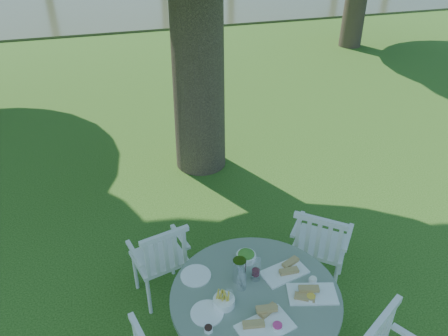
{
  "coord_description": "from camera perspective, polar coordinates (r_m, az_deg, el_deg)",
  "views": [
    {
      "loc": [
        -1.05,
        -3.49,
        3.26
      ],
      "look_at": [
        0.0,
        0.2,
        0.85
      ],
      "focal_mm": 35.0,
      "sensor_mm": 36.0,
      "label": 1
    }
  ],
  "objects": [
    {
      "name": "table",
      "position": [
        3.5,
        4.05,
        -17.88
      ],
      "size": [
        1.28,
        1.28,
        0.74
      ],
      "color": "black",
      "rests_on": "ground"
    },
    {
      "name": "chair_nw",
      "position": [
        4.0,
        -8.04,
        -11.6
      ],
      "size": [
        0.53,
        0.51,
        0.87
      ],
      "rotation": [
        0.0,
        0.0,
        -2.89
      ],
      "color": "silver",
      "rests_on": "ground"
    },
    {
      "name": "chair_ne",
      "position": [
        4.14,
        12.29,
        -9.76
      ],
      "size": [
        0.64,
        0.63,
        0.92
      ],
      "rotation": [
        0.0,
        0.0,
        -3.83
      ],
      "color": "silver",
      "rests_on": "ground"
    },
    {
      "name": "tableware",
      "position": [
        3.38,
        3.42,
        -15.05
      ],
      "size": [
        1.11,
        0.9,
        0.2
      ],
      "color": "white",
      "rests_on": "table"
    },
    {
      "name": "ground",
      "position": [
        4.89,
        0.65,
        -9.69
      ],
      "size": [
        140.0,
        140.0,
        0.0
      ],
      "primitive_type": "plane",
      "color": "#193D0C",
      "rests_on": "ground"
    }
  ]
}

